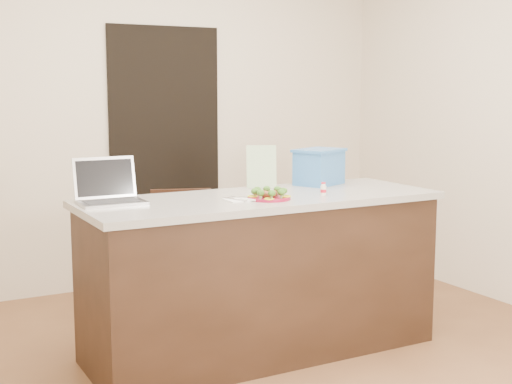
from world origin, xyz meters
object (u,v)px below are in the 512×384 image
napkin (239,200)px  blue_box (319,166)px  island (261,274)px  yogurt_bottle (323,190)px  plate (269,198)px  laptop (108,191)px  chair (187,249)px

napkin → blue_box: bearing=24.4°
island → yogurt_bottle: 0.61m
plate → yogurt_bottle: (0.36, -0.00, 0.02)m
island → napkin: (-0.19, -0.09, 0.46)m
plate → napkin: bearing=163.5°
laptop → plate: bearing=-20.3°
napkin → yogurt_bottle: yogurt_bottle is taller
napkin → chair: size_ratio=0.16×
laptop → chair: 0.92m
napkin → blue_box: 0.82m
island → blue_box: 0.84m
yogurt_bottle → blue_box: (0.22, 0.39, 0.08)m
laptop → chair: laptop is taller
blue_box → chair: blue_box is taller
yogurt_bottle → laptop: size_ratio=0.21×
napkin → chair: bearing=90.3°
island → laptop: size_ratio=6.03×
blue_box → island: bearing=179.8°
napkin → yogurt_bottle: (0.52, -0.05, 0.03)m
yogurt_bottle → blue_box: 0.45m
laptop → island: bearing=-11.4°
plate → chair: (-0.17, 0.77, -0.43)m
island → laptop: 1.00m
island → blue_box: blue_box is taller
yogurt_bottle → chair: (-0.52, 0.77, -0.45)m
island → yogurt_bottle: (0.33, -0.13, 0.49)m
yogurt_bottle → island: bearing=158.2°
laptop → blue_box: (1.39, 0.07, 0.05)m
island → plate: (-0.02, -0.13, 0.47)m
island → blue_box: (0.56, 0.25, 0.57)m
yogurt_bottle → chair: yogurt_bottle is taller
laptop → chair: (0.64, 0.45, -0.48)m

